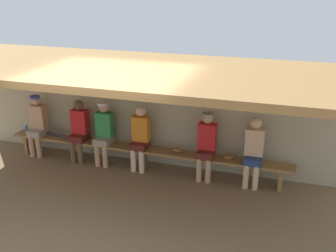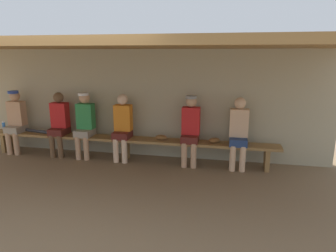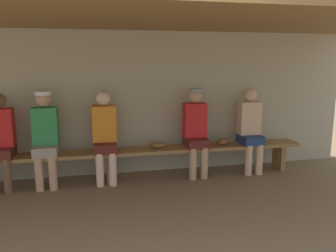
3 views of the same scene
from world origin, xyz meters
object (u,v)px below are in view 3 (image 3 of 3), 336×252
object	(u,v)px
bench	(109,156)
player_leftmost	(196,128)
player_rightmost	(250,127)
baseball_glove_tan	(223,142)
player_middle	(45,135)
player_near_post	(105,133)
baseball_glove_worn	(158,145)
player_in_red	(0,138)

from	to	relation	value
bench	player_leftmost	size ratio (longest dim) A/B	4.46
player_rightmost	baseball_glove_tan	xyz separation A→B (m)	(-0.44, 0.02, -0.22)
player_middle	player_near_post	distance (m)	0.81
player_rightmost	player_leftmost	bearing A→B (deg)	179.97
player_rightmost	player_near_post	size ratio (longest dim) A/B	1.00
player_rightmost	baseball_glove_worn	world-z (taller)	player_rightmost
bench	baseball_glove_worn	xyz separation A→B (m)	(0.73, 0.03, 0.12)
bench	player_rightmost	world-z (taller)	player_rightmost
player_in_red	baseball_glove_worn	xyz separation A→B (m)	(2.17, 0.03, -0.22)
bench	baseball_glove_tan	xyz separation A→B (m)	(1.77, 0.03, 0.12)
player_middle	baseball_glove_tan	world-z (taller)	player_middle
player_in_red	player_leftmost	size ratio (longest dim) A/B	0.99
player_in_red	player_near_post	distance (m)	1.39
player_leftmost	baseball_glove_tan	world-z (taller)	player_leftmost
player_near_post	baseball_glove_tan	bearing A→B (deg)	0.75
bench	player_near_post	xyz separation A→B (m)	(-0.05, 0.00, 0.34)
bench	player_in_red	world-z (taller)	player_in_red
player_near_post	player_leftmost	bearing A→B (deg)	0.02
player_leftmost	baseball_glove_worn	bearing A→B (deg)	177.38
player_rightmost	player_leftmost	distance (m)	0.90
player_leftmost	player_near_post	size ratio (longest dim) A/B	1.01
bench	player_middle	size ratio (longest dim) A/B	4.46
bench	player_near_post	bearing A→B (deg)	176.45
player_leftmost	bench	bearing A→B (deg)	-179.84
bench	player_leftmost	world-z (taller)	player_leftmost
player_rightmost	bench	bearing A→B (deg)	-179.92
player_leftmost	baseball_glove_tan	bearing A→B (deg)	2.93
bench	player_middle	bearing A→B (deg)	179.76
bench	baseball_glove_tan	distance (m)	1.78
player_in_red	baseball_glove_tan	bearing A→B (deg)	0.42
player_rightmost	player_near_post	bearing A→B (deg)	180.00
baseball_glove_tan	player_leftmost	bearing A→B (deg)	-39.41
bench	player_rightmost	distance (m)	2.24
player_in_red	player_leftmost	bearing A→B (deg)	0.01
player_leftmost	player_rightmost	bearing A→B (deg)	-0.03
baseball_glove_tan	player_middle	bearing A→B (deg)	-41.83
player_leftmost	player_near_post	distance (m)	1.37
bench	baseball_glove_tan	world-z (taller)	baseball_glove_tan
player_middle	player_leftmost	bearing A→B (deg)	0.00
player_middle	player_near_post	size ratio (longest dim) A/B	1.01
bench	player_rightmost	size ratio (longest dim) A/B	4.49
player_rightmost	player_middle	bearing A→B (deg)	179.99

